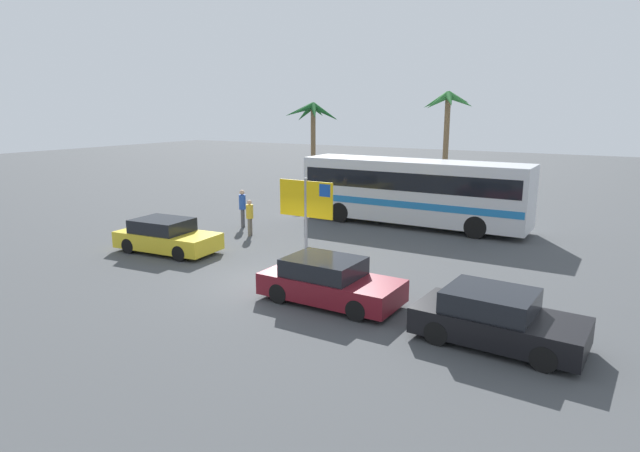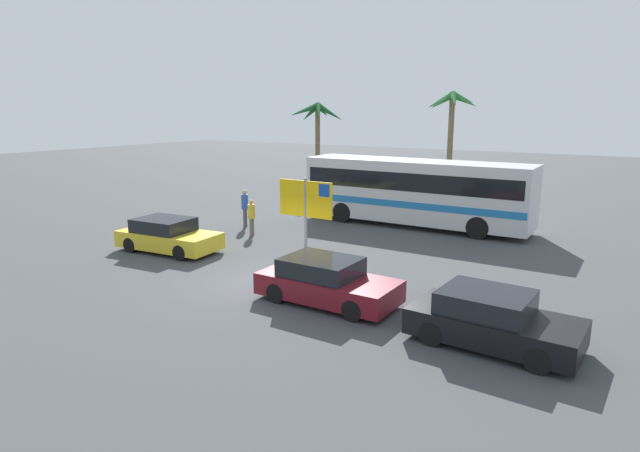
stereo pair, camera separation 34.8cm
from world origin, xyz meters
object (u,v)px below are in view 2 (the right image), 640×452
(bus_front_coach, at_px, (416,189))
(car_maroon, at_px, (326,282))
(car_black, at_px, (492,320))
(ferry_sign, at_px, (307,202))
(car_yellow, at_px, (168,236))
(pedestrian_by_bus, at_px, (251,214))
(pedestrian_crossing_lot, at_px, (245,205))

(bus_front_coach, distance_m, car_maroon, 11.51)
(bus_front_coach, relative_size, car_black, 2.71)
(bus_front_coach, distance_m, ferry_sign, 8.49)
(ferry_sign, distance_m, car_yellow, 6.18)
(pedestrian_by_bus, bearing_deg, ferry_sign, -42.65)
(ferry_sign, distance_m, car_black, 8.28)
(car_black, bearing_deg, pedestrian_by_bus, 156.98)
(car_black, bearing_deg, ferry_sign, 159.28)
(bus_front_coach, distance_m, pedestrian_by_bus, 7.99)
(bus_front_coach, height_order, car_black, bus_front_coach)
(bus_front_coach, relative_size, pedestrian_by_bus, 6.73)
(pedestrian_by_bus, bearing_deg, bus_front_coach, 33.45)
(car_maroon, height_order, pedestrian_by_bus, pedestrian_by_bus)
(ferry_sign, relative_size, pedestrian_crossing_lot, 1.76)
(ferry_sign, bearing_deg, pedestrian_crossing_lot, 148.16)
(bus_front_coach, xyz_separation_m, pedestrian_by_bus, (-5.45, -5.79, -0.83))
(pedestrian_by_bus, bearing_deg, car_yellow, -118.97)
(bus_front_coach, bearing_deg, pedestrian_by_bus, -133.30)
(bus_front_coach, relative_size, car_maroon, 2.63)
(car_maroon, distance_m, pedestrian_crossing_lot, 10.95)
(bus_front_coach, bearing_deg, car_yellow, -124.04)
(car_yellow, relative_size, pedestrian_by_bus, 2.62)
(car_black, bearing_deg, car_maroon, 178.51)
(ferry_sign, bearing_deg, car_yellow, -167.23)
(car_maroon, xyz_separation_m, car_black, (4.86, -0.38, -0.00))
(bus_front_coach, height_order, ferry_sign, ferry_sign)
(pedestrian_crossing_lot, bearing_deg, car_yellow, -107.87)
(bus_front_coach, bearing_deg, pedestrian_crossing_lot, -146.06)
(ferry_sign, bearing_deg, car_black, -23.18)
(bus_front_coach, xyz_separation_m, car_maroon, (1.81, -11.31, -1.15))
(bus_front_coach, xyz_separation_m, car_black, (6.68, -11.69, -1.15))
(bus_front_coach, relative_size, ferry_sign, 3.42)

